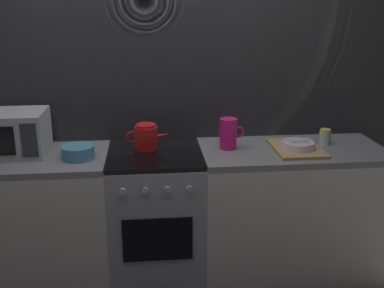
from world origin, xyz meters
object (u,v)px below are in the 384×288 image
pitcher (228,134)px  spice_jar (325,137)px  dish_pile (297,147)px  mixing_bowl (78,152)px  kettle (146,137)px  microwave (8,133)px  stove_unit (156,217)px

pitcher → spice_jar: pitcher is taller
dish_pile → spice_jar: (0.22, 0.11, 0.03)m
pitcher → mixing_bowl: bearing=-173.9°
kettle → pitcher: size_ratio=1.42×
kettle → dish_pile: (0.96, -0.13, -0.06)m
microwave → pitcher: size_ratio=2.30×
stove_unit → dish_pile: (0.91, -0.04, 0.47)m
pitcher → microwave: bearing=178.8°
mixing_bowl → dish_pile: (1.38, 0.02, -0.02)m
microwave → spice_jar: bearing=-0.1°
microwave → stove_unit: bearing=-4.4°
dish_pile → mixing_bowl: bearing=-179.3°
kettle → mixing_bowl: (-0.42, -0.14, -0.04)m
kettle → mixing_bowl: 0.44m
microwave → mixing_bowl: 0.47m
microwave → mixing_bowl: (0.44, -0.13, -0.10)m
pitcher → spice_jar: 0.66m
microwave → dish_pile: 1.82m
stove_unit → microwave: (-0.90, 0.07, 0.59)m
stove_unit → pitcher: 0.73m
stove_unit → spice_jar: (1.14, 0.06, 0.50)m
microwave → dish_pile: microwave is taller
pitcher → dish_pile: pitcher is taller
mixing_bowl → pitcher: 0.95m
mixing_bowl → stove_unit: bearing=7.4°
stove_unit → microwave: microwave is taller
microwave → spice_jar: size_ratio=4.38×
dish_pile → spice_jar: 0.25m
kettle → spice_jar: bearing=-0.8°
stove_unit → kettle: size_ratio=3.16×
kettle → stove_unit: bearing=-58.3°
kettle → pitcher: pitcher is taller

